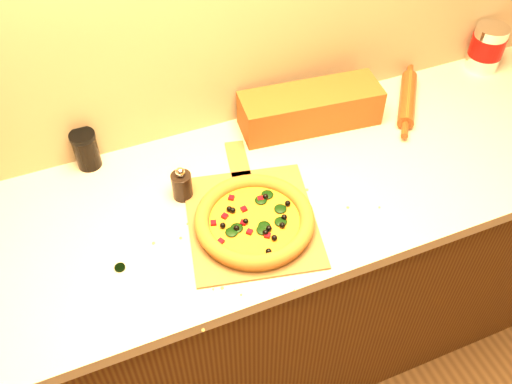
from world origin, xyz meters
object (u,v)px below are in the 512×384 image
pepper_grinder (182,185)px  rolling_pin (407,99)px  dark_jar (86,150)px  pizza_peel (251,217)px  pizza (255,220)px  coffee_canister (487,47)px

pepper_grinder → rolling_pin: (0.81, 0.11, -0.02)m
pepper_grinder → dark_jar: bearing=134.0°
pizza_peel → pepper_grinder: pepper_grinder is taller
pizza → coffee_canister: size_ratio=2.02×
coffee_canister → pizza_peel: bearing=-161.5°
pizza → pepper_grinder: 0.23m
rolling_pin → coffee_canister: bearing=13.3°
pepper_grinder → coffee_canister: bearing=9.4°
pizza → rolling_pin: size_ratio=1.00×
pepper_grinder → pizza: bearing=-52.2°
coffee_canister → pizza: bearing=-159.8°
pepper_grinder → rolling_pin: 0.81m
pizza_peel → dark_jar: size_ratio=4.55×
pizza → dark_jar: 0.55m
rolling_pin → dark_jar: dark_jar is taller
pizza → dark_jar: size_ratio=2.69×
pizza_peel → rolling_pin: (0.66, 0.26, 0.02)m
pizza_peel → pizza: (-0.00, -0.04, 0.02)m
pizza_peel → pizza: size_ratio=1.69×
pizza → coffee_canister: (1.03, 0.38, 0.05)m
rolling_pin → pepper_grinder: bearing=-172.4°
coffee_canister → dark_jar: bearing=178.7°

